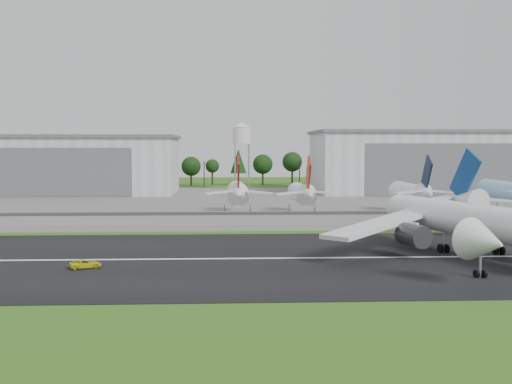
{
  "coord_description": "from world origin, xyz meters",
  "views": [
    {
      "loc": [
        -12.04,
        -94.6,
        18.42
      ],
      "look_at": [
        -5.69,
        40.0,
        9.0
      ],
      "focal_mm": 45.0,
      "sensor_mm": 36.0,
      "label": 1
    }
  ],
  "objects": [
    {
      "name": "ground",
      "position": [
        0.0,
        0.0,
        0.0
      ],
      "size": [
        600.0,
        600.0,
        0.0
      ],
      "primitive_type": "plane",
      "color": "#296016",
      "rests_on": "ground"
    },
    {
      "name": "runway",
      "position": [
        0.0,
        10.0,
        0.05
      ],
      "size": [
        320.0,
        60.0,
        0.1
      ],
      "primitive_type": "cube",
      "color": "black",
      "rests_on": "ground"
    },
    {
      "name": "runway_centerline",
      "position": [
        0.0,
        10.0,
        0.11
      ],
      "size": [
        220.0,
        1.0,
        0.02
      ],
      "primitive_type": "cube",
      "color": "white",
      "rests_on": "runway"
    },
    {
      "name": "apron",
      "position": [
        0.0,
        120.0,
        0.05
      ],
      "size": [
        320.0,
        150.0,
        0.1
      ],
      "primitive_type": "cube",
      "color": "slate",
      "rests_on": "ground"
    },
    {
      "name": "blast_fence",
      "position": [
        0.0,
        54.99,
        1.81
      ],
      "size": [
        240.0,
        0.61,
        3.5
      ],
      "color": "gray",
      "rests_on": "ground"
    },
    {
      "name": "hangar_west",
      "position": [
        -80.0,
        164.92,
        11.63
      ],
      "size": [
        97.0,
        44.0,
        23.2
      ],
      "color": "silver",
      "rests_on": "ground"
    },
    {
      "name": "hangar_east",
      "position": [
        75.0,
        164.92,
        12.63
      ],
      "size": [
        102.0,
        47.0,
        25.2
      ],
      "color": "silver",
      "rests_on": "ground"
    },
    {
      "name": "water_tower",
      "position": [
        -5.0,
        185.0,
        24.55
      ],
      "size": [
        8.4,
        8.4,
        29.4
      ],
      "color": "#99999E",
      "rests_on": "ground"
    },
    {
      "name": "utility_poles",
      "position": [
        0.0,
        200.0,
        0.0
      ],
      "size": [
        230.0,
        3.0,
        12.0
      ],
      "primitive_type": null,
      "color": "black",
      "rests_on": "ground"
    },
    {
      "name": "treeline",
      "position": [
        0.0,
        215.0,
        0.0
      ],
      "size": [
        320.0,
        16.0,
        22.0
      ],
      "primitive_type": null,
      "color": "black",
      "rests_on": "ground"
    },
    {
      "name": "main_airliner",
      "position": [
        29.02,
        9.58,
        4.89
      ],
      "size": [
        54.55,
        57.91,
        18.17
      ],
      "rotation": [
        0.0,
        0.0,
        3.45
      ],
      "color": "white",
      "rests_on": "runway"
    },
    {
      "name": "ground_vehicle",
      "position": [
        -33.37,
        2.65,
        0.76
      ],
      "size": [
        5.22,
        3.81,
        1.32
      ],
      "primitive_type": "imported",
      "rotation": [
        0.0,
        0.0,
        1.96
      ],
      "color": "gold",
      "rests_on": "runway"
    },
    {
      "name": "parked_jet_red_a",
      "position": [
        -8.92,
        76.56,
        6.14
      ],
      "size": [
        7.36,
        31.29,
        16.64
      ],
      "color": "white",
      "rests_on": "ground"
    },
    {
      "name": "parked_jet_red_b",
      "position": [
        8.63,
        76.52,
        5.94
      ],
      "size": [
        7.36,
        31.29,
        16.43
      ],
      "color": "white",
      "rests_on": "ground"
    },
    {
      "name": "parked_jet_navy",
      "position": [
        38.68,
        76.54,
        6.05
      ],
      "size": [
        7.36,
        31.29,
        16.55
      ],
      "color": "white",
      "rests_on": "ground"
    },
    {
      "name": "parked_jet_skyblue",
      "position": [
        68.4,
        81.56,
        6.1
      ],
      "size": [
        7.36,
        37.29,
        16.65
      ],
      "color": "#8ACCEF",
      "rests_on": "ground"
    }
  ]
}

